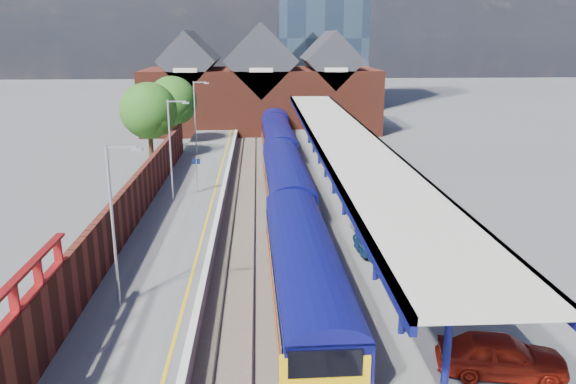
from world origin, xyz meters
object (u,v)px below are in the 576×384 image
at_px(platform_sign, 197,170).
at_px(parked_car_blue, 400,242).
at_px(lamp_post_d, 196,113).
at_px(parked_car_red, 501,355).
at_px(parked_car_silver, 389,220).
at_px(train, 281,155).
at_px(lamp_post_c, 172,144).
at_px(parked_car_dark, 395,201).
at_px(lamp_post_b, 116,217).

distance_m(platform_sign, parked_car_blue, 17.56).
xyz_separation_m(lamp_post_d, parked_car_blue, (13.31, -26.83, -3.33)).
bearing_deg(parked_car_red, parked_car_silver, 13.06).
xyz_separation_m(train, lamp_post_c, (-7.86, -9.48, 2.87)).
bearing_deg(parked_car_dark, lamp_post_c, 86.90).
bearing_deg(train, lamp_post_c, -129.66).
xyz_separation_m(train, lamp_post_b, (-7.86, -25.48, 2.87)).
bearing_deg(parked_car_dark, parked_car_red, -172.74).
bearing_deg(parked_car_blue, parked_car_dark, -16.59).
bearing_deg(lamp_post_c, platform_sign, 55.74).
relative_size(lamp_post_d, parked_car_dark, 1.51).
distance_m(lamp_post_c, lamp_post_d, 16.00).
relative_size(parked_car_dark, parked_car_blue, 0.97).
xyz_separation_m(parked_car_red, parked_car_blue, (-0.76, 11.05, -0.06)).
bearing_deg(parked_car_silver, train, -0.41).
bearing_deg(platform_sign, parked_car_red, -61.99).
bearing_deg(parked_car_blue, lamp_post_c, 46.08).
xyz_separation_m(lamp_post_c, parked_car_blue, (13.31, -10.83, -3.33)).
bearing_deg(parked_car_red, lamp_post_d, 31.28).
bearing_deg(parked_car_red, lamp_post_c, 43.65).
xyz_separation_m(train, parked_car_dark, (7.01, -12.86, -0.45)).
relative_size(lamp_post_c, parked_car_red, 1.64).
relative_size(train, parked_car_dark, 14.20).
xyz_separation_m(lamp_post_c, lamp_post_d, (0.00, 16.00, 0.00)).
distance_m(lamp_post_c, parked_car_silver, 15.78).
bearing_deg(parked_car_silver, lamp_post_d, 11.04).
bearing_deg(lamp_post_d, lamp_post_c, -90.00).
bearing_deg(parked_car_blue, train, 10.25).
bearing_deg(lamp_post_b, parked_car_blue, 21.23).
relative_size(train, parked_car_blue, 13.79).
xyz_separation_m(lamp_post_b, parked_car_red, (14.06, -5.88, -3.27)).
xyz_separation_m(lamp_post_c, parked_car_dark, (14.86, -3.39, -3.32)).
relative_size(lamp_post_b, parked_car_red, 1.64).
bearing_deg(parked_car_blue, lamp_post_b, 106.46).
height_order(platform_sign, parked_car_red, platform_sign).
bearing_deg(parked_car_blue, parked_car_silver, -8.45).
xyz_separation_m(platform_sign, parked_car_dark, (13.50, -5.39, -1.02)).
height_order(train, parked_car_dark, train).
relative_size(lamp_post_b, parked_car_blue, 1.46).
relative_size(train, parked_car_silver, 15.02).
relative_size(platform_sign, parked_car_dark, 0.54).
bearing_deg(lamp_post_d, train, -39.71).
height_order(lamp_post_b, platform_sign, lamp_post_b).
bearing_deg(parked_car_red, train, 22.11).
distance_m(lamp_post_b, parked_car_blue, 14.66).
distance_m(parked_car_silver, parked_car_blue, 3.40).
xyz_separation_m(platform_sign, parked_car_blue, (11.94, -12.83, -1.03)).
distance_m(train, lamp_post_c, 12.64).
xyz_separation_m(parked_car_silver, parked_car_dark, (1.34, 4.05, -0.05)).
distance_m(lamp_post_b, platform_sign, 18.20).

